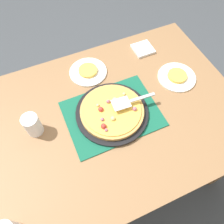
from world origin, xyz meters
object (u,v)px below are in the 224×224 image
object	(u,v)px
served_slice_right	(88,70)
cup_near	(33,125)
plate_far_right	(88,72)
pizza_server	(130,101)
pizza	(112,111)
plate_near_left	(177,77)
served_slice_left	(177,76)
napkin_stack	(143,49)
pizza_pan	(112,113)

from	to	relation	value
served_slice_right	cup_near	bearing A→B (deg)	-146.10
plate_far_right	served_slice_right	bearing A→B (deg)	0.00
plate_far_right	pizza_server	xyz separation A→B (m)	(0.11, -0.33, 0.07)
pizza	plate_near_left	bearing A→B (deg)	9.48
served_slice_right	pizza_server	xyz separation A→B (m)	(0.11, -0.33, 0.05)
served_slice_right	served_slice_left	bearing A→B (deg)	-28.17
cup_near	pizza_server	bearing A→B (deg)	-8.45
pizza	napkin_stack	size ratio (longest dim) A/B	2.75
pizza	served_slice_right	distance (m)	0.32
pizza	cup_near	size ratio (longest dim) A/B	2.75
served_slice_right	pizza_server	bearing A→B (deg)	-71.13
cup_near	napkin_stack	size ratio (longest dim) A/B	1.00
pizza	plate_near_left	distance (m)	0.45
pizza	served_slice_right	bearing A→B (deg)	92.35
pizza_pan	cup_near	distance (m)	0.40
pizza	plate_far_right	distance (m)	0.32
served_slice_left	napkin_stack	distance (m)	0.29
served_slice_right	napkin_stack	distance (m)	0.39
pizza_server	plate_near_left	bearing A→B (deg)	13.02
pizza_pan	pizza_server	distance (m)	0.11
pizza_pan	served_slice_right	xyz separation A→B (m)	(-0.01, 0.32, 0.01)
served_slice_right	cup_near	distance (m)	0.46
plate_near_left	plate_far_right	xyz separation A→B (m)	(-0.46, 0.25, 0.00)
pizza	cup_near	world-z (taller)	cup_near
plate_far_right	napkin_stack	xyz separation A→B (m)	(0.38, 0.04, 0.00)
served_slice_left	napkin_stack	size ratio (longest dim) A/B	0.92
pizza_pan	pizza_server	world-z (taller)	pizza_server
plate_far_right	pizza_server	distance (m)	0.35
pizza_pan	served_slice_right	distance (m)	0.32
pizza_pan	plate_far_right	xyz separation A→B (m)	(-0.01, 0.32, -0.01)
plate_near_left	pizza	bearing A→B (deg)	-170.52
pizza	pizza_server	distance (m)	0.10
cup_near	pizza_server	xyz separation A→B (m)	(0.49, -0.07, 0.01)
served_slice_left	cup_near	size ratio (longest dim) A/B	0.92
served_slice_left	plate_far_right	bearing A→B (deg)	151.83
pizza_pan	served_slice_left	distance (m)	0.45
plate_near_left	napkin_stack	size ratio (longest dim) A/B	1.83
served_slice_left	pizza_server	world-z (taller)	pizza_server
plate_near_left	cup_near	size ratio (longest dim) A/B	1.83
served_slice_left	cup_near	bearing A→B (deg)	-179.47
served_slice_left	cup_near	xyz separation A→B (m)	(-0.83, -0.01, 0.04)
pizza_server	served_slice_right	bearing A→B (deg)	108.87
served_slice_left	napkin_stack	bearing A→B (deg)	104.61
plate_near_left	napkin_stack	world-z (taller)	napkin_stack
pizza_pan	napkin_stack	xyz separation A→B (m)	(0.37, 0.36, -0.01)
pizza_pan	plate_far_right	world-z (taller)	pizza_pan
served_slice_right	napkin_stack	world-z (taller)	served_slice_right
pizza_pan	served_slice_left	bearing A→B (deg)	9.44
served_slice_right	pizza_pan	bearing A→B (deg)	-87.57
pizza_server	plate_far_right	bearing A→B (deg)	108.87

